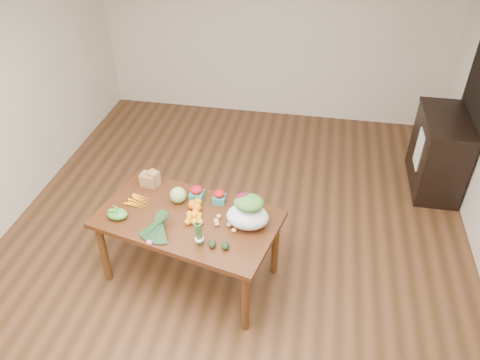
% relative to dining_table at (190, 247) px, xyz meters
% --- Properties ---
extents(floor, '(6.00, 6.00, 0.00)m').
position_rel_dining_table_xyz_m(floor, '(0.31, 0.49, -0.38)').
color(floor, brown).
rests_on(floor, ground).
extents(room_walls, '(5.02, 6.02, 2.70)m').
position_rel_dining_table_xyz_m(room_walls, '(0.31, 0.49, 0.97)').
color(room_walls, silver).
rests_on(room_walls, floor).
extents(dining_table, '(1.78, 1.24, 0.75)m').
position_rel_dining_table_xyz_m(dining_table, '(0.00, 0.00, 0.00)').
color(dining_table, '#43230F').
rests_on(dining_table, floor).
extents(doorway_dark, '(0.02, 1.00, 2.10)m').
position_rel_dining_table_xyz_m(doorway_dark, '(2.79, 2.09, 0.68)').
color(doorway_dark, black).
rests_on(doorway_dark, floor).
extents(cabinet, '(0.52, 1.02, 0.94)m').
position_rel_dining_table_xyz_m(cabinet, '(2.53, 2.00, 0.10)').
color(cabinet, black).
rests_on(cabinet, floor).
extents(dish_towel, '(0.02, 0.28, 0.45)m').
position_rel_dining_table_xyz_m(dish_towel, '(2.27, 1.89, 0.18)').
color(dish_towel, white).
rests_on(dish_towel, cabinet).
extents(paper_bag, '(0.25, 0.23, 0.16)m').
position_rel_dining_table_xyz_m(paper_bag, '(-0.49, 0.40, 0.45)').
color(paper_bag, olive).
rests_on(paper_bag, dining_table).
extents(cabbage, '(0.16, 0.16, 0.16)m').
position_rel_dining_table_xyz_m(cabbage, '(-0.14, 0.20, 0.45)').
color(cabbage, '#8CB669').
rests_on(cabbage, dining_table).
extents(strawberry_basket_a, '(0.15, 0.15, 0.11)m').
position_rel_dining_table_xyz_m(strawberry_basket_a, '(0.02, 0.27, 0.43)').
color(strawberry_basket_a, red).
rests_on(strawberry_basket_a, dining_table).
extents(strawberry_basket_b, '(0.13, 0.13, 0.10)m').
position_rel_dining_table_xyz_m(strawberry_basket_b, '(0.24, 0.27, 0.43)').
color(strawberry_basket_b, red).
rests_on(strawberry_basket_b, dining_table).
extents(orange_a, '(0.09, 0.09, 0.09)m').
position_rel_dining_table_xyz_m(orange_a, '(0.02, 0.13, 0.42)').
color(orange_a, orange).
rests_on(orange_a, dining_table).
extents(orange_b, '(0.07, 0.07, 0.07)m').
position_rel_dining_table_xyz_m(orange_b, '(0.05, 0.18, 0.41)').
color(orange_b, orange).
rests_on(orange_b, dining_table).
extents(orange_c, '(0.09, 0.09, 0.09)m').
position_rel_dining_table_xyz_m(orange_c, '(0.06, 0.10, 0.42)').
color(orange_c, orange).
rests_on(orange_c, dining_table).
extents(mandarin_cluster, '(0.22, 0.22, 0.10)m').
position_rel_dining_table_xyz_m(mandarin_cluster, '(0.08, -0.03, 0.42)').
color(mandarin_cluster, '#FD9E0F').
rests_on(mandarin_cluster, dining_table).
extents(carrots, '(0.26, 0.23, 0.03)m').
position_rel_dining_table_xyz_m(carrots, '(-0.50, 0.12, 0.39)').
color(carrots, orange).
rests_on(carrots, dining_table).
extents(snap_pea_bag, '(0.19, 0.14, 0.08)m').
position_rel_dining_table_xyz_m(snap_pea_bag, '(-0.61, -0.12, 0.42)').
color(snap_pea_bag, green).
rests_on(snap_pea_bag, dining_table).
extents(kale_bunch, '(0.40, 0.46, 0.16)m').
position_rel_dining_table_xyz_m(kale_bunch, '(-0.20, -0.29, 0.45)').
color(kale_bunch, black).
rests_on(kale_bunch, dining_table).
extents(asparagus_bundle, '(0.10, 0.13, 0.26)m').
position_rel_dining_table_xyz_m(asparagus_bundle, '(0.20, -0.32, 0.50)').
color(asparagus_bundle, '#51873E').
rests_on(asparagus_bundle, dining_table).
extents(potato_a, '(0.05, 0.05, 0.04)m').
position_rel_dining_table_xyz_m(potato_a, '(0.27, -0.02, 0.40)').
color(potato_a, tan).
rests_on(potato_a, dining_table).
extents(potato_b, '(0.05, 0.04, 0.04)m').
position_rel_dining_table_xyz_m(potato_b, '(0.29, -0.07, 0.40)').
color(potato_b, tan).
rests_on(potato_b, dining_table).
extents(potato_c, '(0.05, 0.05, 0.04)m').
position_rel_dining_table_xyz_m(potato_c, '(0.40, -0.05, 0.40)').
color(potato_c, tan).
rests_on(potato_c, dining_table).
extents(potato_d, '(0.05, 0.04, 0.04)m').
position_rel_dining_table_xyz_m(potato_d, '(0.28, 0.04, 0.39)').
color(potato_d, '#D4B67A').
rests_on(potato_d, dining_table).
extents(potato_e, '(0.04, 0.04, 0.04)m').
position_rel_dining_table_xyz_m(potato_e, '(0.45, -0.11, 0.39)').
color(potato_e, '#D8C27C').
rests_on(potato_e, dining_table).
extents(avocado_a, '(0.09, 0.11, 0.06)m').
position_rel_dining_table_xyz_m(avocado_a, '(0.31, -0.32, 0.41)').
color(avocado_a, black).
rests_on(avocado_a, dining_table).
extents(avocado_b, '(0.09, 0.11, 0.06)m').
position_rel_dining_table_xyz_m(avocado_b, '(0.42, -0.32, 0.41)').
color(avocado_b, black).
rests_on(avocado_b, dining_table).
extents(salad_bag, '(0.43, 0.36, 0.29)m').
position_rel_dining_table_xyz_m(salad_bag, '(0.55, -0.01, 0.52)').
color(salad_bag, white).
rests_on(salad_bag, dining_table).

